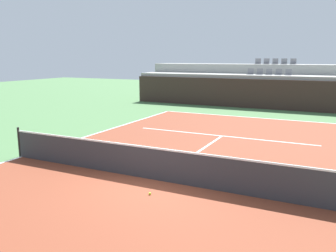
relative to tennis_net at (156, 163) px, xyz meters
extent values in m
plane|color=#477042|center=(0.00, 0.00, -0.51)|extent=(80.00, 80.00, 0.00)
cube|color=brown|center=(0.00, 0.00, -0.50)|extent=(11.00, 24.00, 0.01)
cube|color=white|center=(0.00, 11.95, -0.50)|extent=(11.00, 0.10, 0.00)
cube|color=white|center=(-5.45, 0.00, -0.50)|extent=(0.10, 24.00, 0.00)
cube|color=white|center=(0.00, 6.40, -0.50)|extent=(8.26, 0.10, 0.00)
cube|color=white|center=(0.00, 3.20, -0.50)|extent=(0.10, 6.40, 0.00)
cube|color=#33231E|center=(0.00, 15.92, 0.51)|extent=(19.77, 0.30, 2.04)
cube|color=#9E9E99|center=(0.00, 17.27, 0.63)|extent=(19.77, 2.40, 2.28)
cube|color=#9E9E99|center=(0.00, 19.67, 0.99)|extent=(19.77, 2.40, 3.00)
cube|color=slate|center=(-1.33, 17.27, 1.79)|extent=(0.44, 0.44, 0.04)
cube|color=slate|center=(-1.33, 17.47, 2.01)|extent=(0.44, 0.04, 0.40)
cube|color=slate|center=(-0.67, 17.27, 1.79)|extent=(0.44, 0.44, 0.04)
cube|color=slate|center=(-0.67, 17.47, 2.01)|extent=(0.44, 0.04, 0.40)
cube|color=slate|center=(0.00, 17.27, 1.79)|extent=(0.44, 0.44, 0.04)
cube|color=slate|center=(0.00, 17.47, 2.01)|extent=(0.44, 0.04, 0.40)
cube|color=slate|center=(0.67, 17.27, 1.79)|extent=(0.44, 0.44, 0.04)
cube|color=slate|center=(0.67, 17.47, 2.01)|extent=(0.44, 0.04, 0.40)
cube|color=slate|center=(1.33, 17.27, 1.79)|extent=(0.44, 0.44, 0.04)
cube|color=slate|center=(1.33, 17.47, 2.01)|extent=(0.44, 0.04, 0.40)
cube|color=slate|center=(-1.33, 19.67, 2.51)|extent=(0.44, 0.44, 0.04)
cube|color=slate|center=(-1.33, 19.87, 2.73)|extent=(0.44, 0.04, 0.40)
cube|color=slate|center=(-0.67, 19.67, 2.51)|extent=(0.44, 0.44, 0.04)
cube|color=slate|center=(-0.67, 19.87, 2.73)|extent=(0.44, 0.04, 0.40)
cube|color=slate|center=(0.00, 19.67, 2.51)|extent=(0.44, 0.44, 0.04)
cube|color=slate|center=(0.00, 19.87, 2.73)|extent=(0.44, 0.04, 0.40)
cube|color=slate|center=(0.67, 19.67, 2.51)|extent=(0.44, 0.44, 0.04)
cube|color=slate|center=(0.67, 19.87, 2.73)|extent=(0.44, 0.04, 0.40)
cube|color=slate|center=(1.33, 19.67, 2.51)|extent=(0.44, 0.44, 0.04)
cube|color=slate|center=(1.33, 19.87, 2.73)|extent=(0.44, 0.04, 0.40)
cylinder|color=black|center=(-5.50, 0.00, 0.04)|extent=(0.08, 0.08, 1.07)
cube|color=#333338|center=(0.00, 0.00, -0.04)|extent=(10.90, 0.02, 0.92)
cube|color=white|center=(0.00, 0.00, 0.45)|extent=(10.90, 0.04, 0.05)
sphere|color=#CCE033|center=(0.38, -1.05, -0.47)|extent=(0.07, 0.07, 0.07)
camera|label=1|loc=(4.50, -8.42, 2.98)|focal=37.04mm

